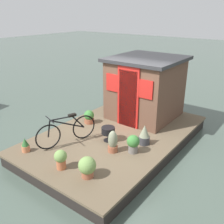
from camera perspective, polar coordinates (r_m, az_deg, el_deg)
name	(u,v)px	position (r m, az deg, el deg)	size (l,w,h in m)	color
ground_plane	(116,144)	(7.43, 0.94, -7.28)	(60.00, 60.00, 0.00)	#47564C
houseboat_deck	(116,139)	(7.34, 0.95, -5.98)	(5.34, 3.35, 0.38)	brown
houseboat_cabin	(145,87)	(8.12, 7.53, 5.49)	(2.16, 2.07, 1.92)	brown
bicycle	(67,130)	(6.64, -10.14, -4.10)	(1.60, 0.64, 0.80)	black
potted_plant_succulent	(133,143)	(6.21, 4.77, -7.00)	(0.31, 0.31, 0.46)	slate
potted_plant_mint	(113,142)	(6.23, 0.17, -6.80)	(0.25, 0.25, 0.56)	#935138
potted_plant_ivy	(89,117)	(7.81, -5.17, -1.11)	(0.31, 0.31, 0.41)	#935138
potted_plant_rosemary	(87,167)	(5.38, -5.59, -12.13)	(0.38, 0.38, 0.47)	#935138
potted_plant_geranium	(61,159)	(5.72, -11.46, -10.21)	(0.28, 0.28, 0.45)	#B2603D
potted_plant_basil	(25,145)	(6.62, -18.90, -7.07)	(0.20, 0.20, 0.36)	#C6754C
potted_plant_fern	(144,135)	(6.62, 7.27, -5.16)	(0.29, 0.29, 0.53)	#38383D
charcoal_grill	(108,131)	(6.70, -0.87, -4.30)	(0.36, 0.36, 0.39)	black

